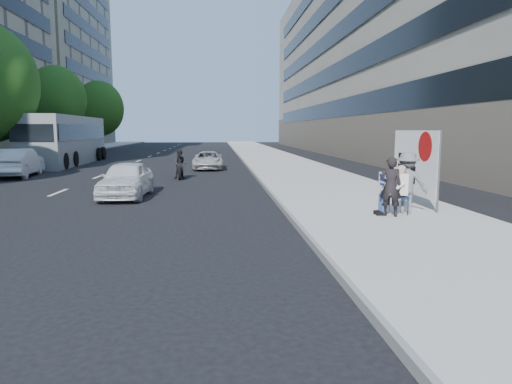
{
  "coord_description": "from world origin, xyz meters",
  "views": [
    {
      "loc": [
        -0.47,
        -9.75,
        2.36
      ],
      "look_at": [
        0.46,
        1.11,
        0.88
      ],
      "focal_mm": 32.0,
      "sensor_mm": 36.0,
      "label": 1
    }
  ],
  "objects": [
    {
      "name": "white_sedan_far",
      "position": [
        -1.01,
        18.02,
        0.54
      ],
      "size": [
        1.81,
        3.89,
        1.08
      ],
      "primitive_type": "imported",
      "rotation": [
        0.0,
        0.0,
        -0.01
      ],
      "color": "#BBBBBB",
      "rests_on": "ground"
    },
    {
      "name": "near_building",
      "position": [
        17.0,
        32.0,
        10.0
      ],
      "size": [
        14.0,
        70.0,
        20.0
      ],
      "primitive_type": "cube",
      "color": "gray",
      "rests_on": "ground"
    },
    {
      "name": "bus",
      "position": [
        -10.91,
        23.18,
        1.64
      ],
      "size": [
        2.84,
        12.1,
        3.3
      ],
      "rotation": [
        0.0,
        0.0,
        0.02
      ],
      "color": "gray",
      "rests_on": "ground"
    },
    {
      "name": "white_sedan_near",
      "position": [
        -3.67,
        6.57,
        0.64
      ],
      "size": [
        1.6,
        3.78,
        1.27
      ],
      "primitive_type": "imported",
      "rotation": [
        0.0,
        0.0,
        -0.03
      ],
      "color": "white",
      "rests_on": "ground"
    },
    {
      "name": "near_sidewalk",
      "position": [
        4.0,
        20.0,
        0.07
      ],
      "size": [
        5.0,
        120.0,
        0.15
      ],
      "primitive_type": "cube",
      "color": "#AFABA3",
      "rests_on": "ground"
    },
    {
      "name": "motorcycle",
      "position": [
        -2.24,
        12.67,
        0.64
      ],
      "size": [
        0.71,
        2.04,
        1.42
      ],
      "rotation": [
        0.0,
        0.0,
        0.04
      ],
      "color": "black",
      "rests_on": "ground"
    },
    {
      "name": "pedestrian_woman",
      "position": [
        3.97,
        1.53,
        0.92
      ],
      "size": [
        0.66,
        0.57,
        1.54
      ],
      "primitive_type": "imported",
      "rotation": [
        0.0,
        0.0,
        2.71
      ],
      "color": "black",
      "rests_on": "near_sidewalk"
    },
    {
      "name": "jogger",
      "position": [
        4.56,
        1.92,
        0.97
      ],
      "size": [
        1.19,
        0.89,
        1.64
      ],
      "primitive_type": "imported",
      "rotation": [
        0.0,
        0.0,
        2.85
      ],
      "color": "slate",
      "rests_on": "near_sidewalk"
    },
    {
      "name": "ground",
      "position": [
        0.0,
        0.0,
        0.0
      ],
      "size": [
        160.0,
        160.0,
        0.0
      ],
      "primitive_type": "plane",
      "color": "black",
      "rests_on": "ground"
    },
    {
      "name": "tree_far_e",
      "position": [
        -13.7,
        44.0,
        4.78
      ],
      "size": [
        5.4,
        5.4,
        7.89
      ],
      "color": "#382616",
      "rests_on": "ground"
    },
    {
      "name": "seated_protester",
      "position": [
        4.18,
        1.76,
        0.87
      ],
      "size": [
        0.83,
        1.11,
        1.31
      ],
      "color": "navy",
      "rests_on": "near_sidewalk"
    },
    {
      "name": "tree_far_d",
      "position": [
        -13.7,
        30.0,
        4.89
      ],
      "size": [
        4.8,
        4.8,
        7.65
      ],
      "color": "#382616",
      "rests_on": "ground"
    },
    {
      "name": "far_bldg_north",
      "position": [
        -30.0,
        62.0,
        14.0
      ],
      "size": [
        22.0,
        28.0,
        28.0
      ],
      "primitive_type": "cube",
      "color": "tan",
      "rests_on": "ground"
    },
    {
      "name": "protest_banner",
      "position": [
        5.4,
        3.37,
        1.4
      ],
      "size": [
        0.08,
        3.06,
        2.2
      ],
      "color": "#4C4C4C",
      "rests_on": "near_sidewalk"
    },
    {
      "name": "white_sedan_mid",
      "position": [
        -10.55,
        14.32,
        0.72
      ],
      "size": [
        2.01,
        4.49,
        1.43
      ],
      "primitive_type": "imported",
      "rotation": [
        0.0,
        0.0,
        3.26
      ],
      "color": "white",
      "rests_on": "ground"
    }
  ]
}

